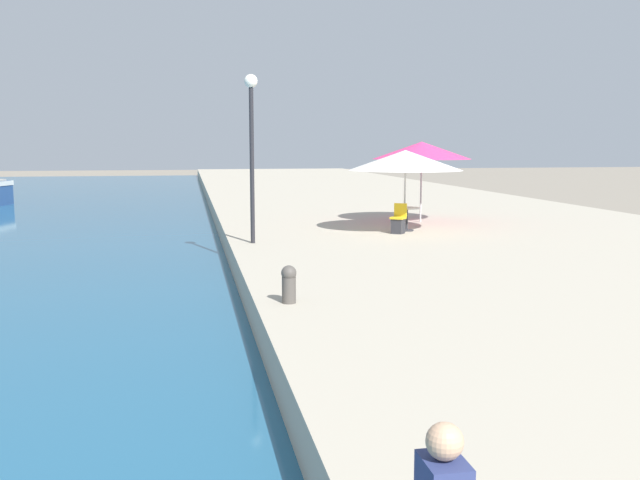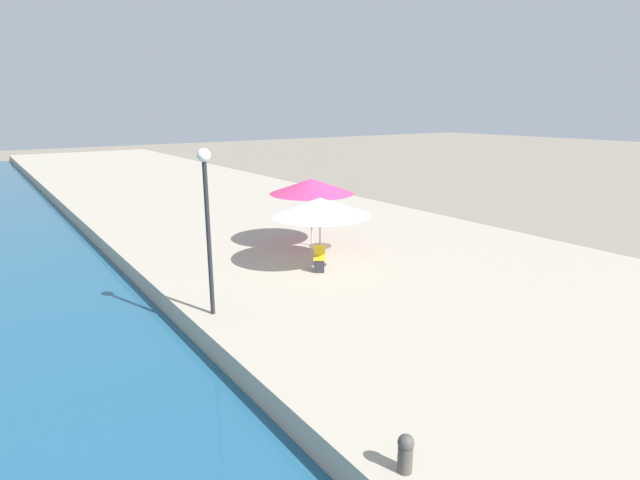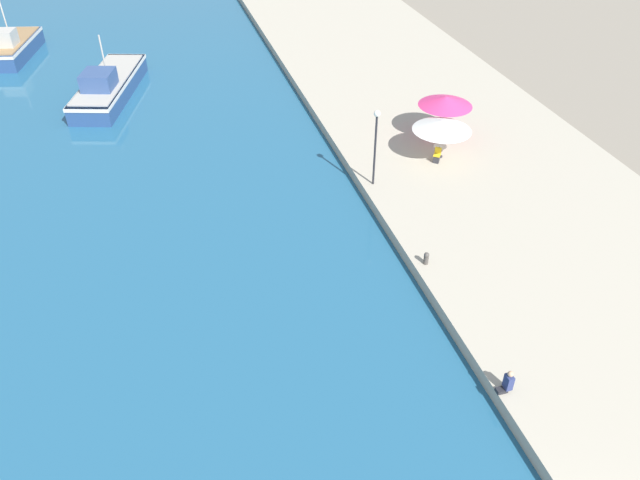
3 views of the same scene
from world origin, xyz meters
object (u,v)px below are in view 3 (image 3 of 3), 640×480
at_px(lamppost, 376,135).
at_px(fishing_boat_mid, 12,47).
at_px(cafe_umbrella_white, 446,101).
at_px(mooring_bollard, 426,258).
at_px(cafe_chair_left, 437,157).
at_px(fishing_boat_near, 108,86).
at_px(person_at_quay, 507,383).
at_px(cafe_umbrella_pink, 442,125).
at_px(cafe_table, 440,149).

bearing_deg(lamppost, fishing_boat_mid, 127.37).
relative_size(cafe_umbrella_white, mooring_bollard, 5.21).
height_order(fishing_boat_mid, cafe_umbrella_white, fishing_boat_mid).
height_order(cafe_umbrella_white, cafe_chair_left, cafe_umbrella_white).
bearing_deg(fishing_boat_near, person_at_quay, -50.15).
distance_m(cafe_umbrella_pink, cafe_umbrella_white, 2.88).
relative_size(fishing_boat_mid, mooring_bollard, 12.28).
xyz_separation_m(fishing_boat_mid, lamppost, (22.15, -29.01, 2.79)).
distance_m(cafe_umbrella_white, person_at_quay, 20.96).
distance_m(fishing_boat_near, mooring_bollard, 29.50).
distance_m(mooring_bollard, lamppost, 8.07).
bearing_deg(cafe_umbrella_pink, person_at_quay, -106.63).
relative_size(cafe_umbrella_white, person_at_quay, 3.27).
xyz_separation_m(fishing_boat_mid, cafe_table, (27.15, -27.13, 0.23)).
relative_size(fishing_boat_near, mooring_bollard, 16.74).
distance_m(cafe_chair_left, mooring_bollard, 10.02).
xyz_separation_m(fishing_boat_near, mooring_bollard, (14.32, -25.79, 0.08)).
xyz_separation_m(cafe_table, mooring_bollard, (-5.07, -9.46, -0.18)).
height_order(fishing_boat_near, fishing_boat_mid, fishing_boat_mid).
bearing_deg(cafe_table, mooring_bollard, -118.15).
bearing_deg(cafe_umbrella_white, person_at_quay, -108.25).
relative_size(cafe_umbrella_pink, lamppost, 0.78).
bearing_deg(cafe_umbrella_white, lamppost, -145.74).
distance_m(fishing_boat_mid, cafe_umbrella_white, 37.73).
bearing_deg(mooring_bollard, fishing_boat_near, 119.05).
height_order(fishing_boat_near, cafe_chair_left, fishing_boat_near).
relative_size(fishing_boat_mid, person_at_quay, 7.70).
relative_size(fishing_boat_mid, cafe_chair_left, 8.83).
bearing_deg(fishing_boat_near, fishing_boat_mid, 142.86).
height_order(fishing_boat_near, person_at_quay, fishing_boat_near).
height_order(cafe_table, cafe_chair_left, cafe_chair_left).
relative_size(cafe_chair_left, mooring_bollard, 1.39).
height_order(cafe_table, lamppost, lamppost).
bearing_deg(person_at_quay, cafe_chair_left, 73.99).
bearing_deg(mooring_bollard, lamppost, 89.48).
height_order(person_at_quay, lamppost, lamppost).
bearing_deg(cafe_chair_left, mooring_bollard, 100.33).
bearing_deg(cafe_umbrella_white, cafe_umbrella_pink, -118.45).
bearing_deg(cafe_chair_left, fishing_boat_near, -3.94).
bearing_deg(cafe_umbrella_pink, cafe_chair_left, -127.57).
bearing_deg(lamppost, cafe_chair_left, 16.03).
distance_m(fishing_boat_mid, lamppost, 36.61).
height_order(cafe_chair_left, lamppost, lamppost).
xyz_separation_m(cafe_umbrella_white, cafe_table, (-1.25, -2.37, -1.95)).
bearing_deg(cafe_table, cafe_chair_left, -127.79).
relative_size(cafe_table, mooring_bollard, 1.22).
bearing_deg(mooring_bollard, person_at_quay, -91.56).
bearing_deg(cafe_chair_left, person_at_quay, 111.78).
xyz_separation_m(fishing_boat_near, cafe_umbrella_white, (20.63, -13.95, 2.22)).
xyz_separation_m(cafe_chair_left, lamppost, (-4.55, -1.31, 2.77)).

